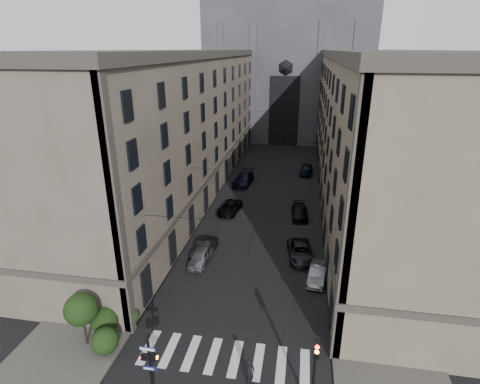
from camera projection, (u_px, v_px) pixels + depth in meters
The scene contains 19 objects.
sidewalk_left at pixel (198, 187), 54.81m from camera, with size 7.00×80.00×0.15m, color #383533.
sidewalk_right at pixel (346, 196), 51.47m from camera, with size 7.00×80.00×0.15m, color #383533.
zebra_crossing at pixel (224, 357), 24.64m from camera, with size 11.00×3.20×0.01m, color beige.
building_left at pixel (175, 123), 51.95m from camera, with size 13.60×60.60×18.85m.
building_right at pixel (377, 130), 47.69m from camera, with size 13.60×60.60×18.85m.
gothic_tower at pixel (289, 55), 82.64m from camera, with size 35.00×23.00×58.00m.
pedestrian_signal_left at pixel (150, 364), 21.15m from camera, with size 1.02×0.38×4.00m.
traffic_light_right at pixel (315, 367), 19.74m from camera, with size 0.34×0.50×5.20m.
shrub_cluster at pixel (98, 320), 25.39m from camera, with size 3.90×4.40×3.90m.
tram_wires at pixel (271, 142), 50.23m from camera, with size 14.00×60.00×0.43m.
car_left_near at pixel (201, 256), 35.27m from camera, with size 1.66×4.14×1.41m, color slate.
car_left_midnear at pixel (204, 249), 36.64m from camera, with size 1.48×4.25×1.40m, color black.
car_left_midfar at pixel (230, 208), 46.18m from camera, with size 2.17×4.71×1.31m, color black.
car_left_far at pixel (243, 179), 55.85m from camera, with size 2.32×5.70×1.65m, color black.
car_right_near at pixel (317, 273), 32.66m from camera, with size 1.39×3.98×1.31m, color gray.
car_right_midnear at pixel (300, 252), 36.12m from camera, with size 2.28×4.93×1.37m, color black.
car_right_midfar at pixel (300, 212), 44.97m from camera, with size 1.88×4.62×1.34m, color black.
car_right_far at pixel (306, 170), 60.31m from camera, with size 1.85×4.61×1.57m, color black.
pedestrian at pixel (250, 373), 22.22m from camera, with size 0.71×0.46×1.94m, color black.
Camera 1 is at (4.27, -13.65, 19.00)m, focal length 28.00 mm.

